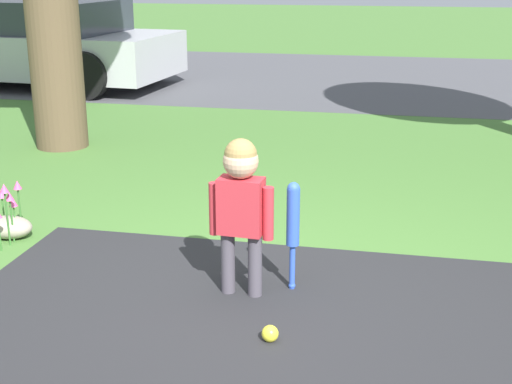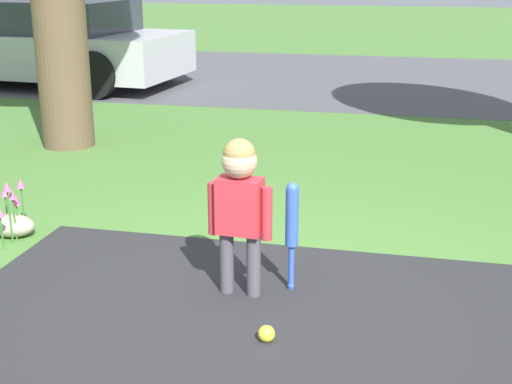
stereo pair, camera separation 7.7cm
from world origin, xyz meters
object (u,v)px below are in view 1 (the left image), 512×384
object	(u,v)px
sports_ball	(270,334)
child	(241,196)
parked_car	(45,45)
baseball_bat	(293,221)

from	to	relation	value
sports_ball	child	bearing A→B (deg)	117.72
child	parked_car	size ratio (longest dim) A/B	0.22
baseball_bat	sports_ball	world-z (taller)	baseball_bat
baseball_bat	parked_car	bearing A→B (deg)	127.23
baseball_bat	child	bearing A→B (deg)	-155.35
baseball_bat	sports_ball	size ratio (longest dim) A/B	7.54
child	baseball_bat	distance (m)	0.35
child	sports_ball	world-z (taller)	child
child	sports_ball	size ratio (longest dim) A/B	10.62
child	baseball_bat	xyz separation A→B (m)	(0.27, 0.12, -0.17)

